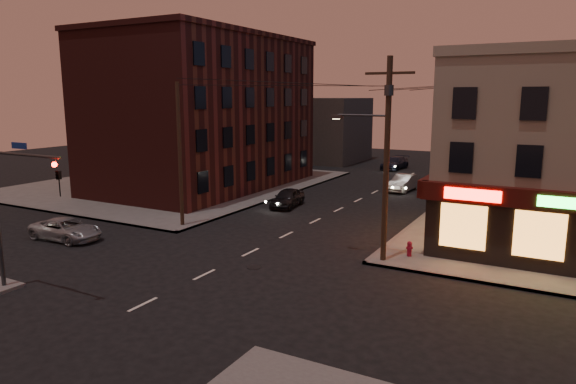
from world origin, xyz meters
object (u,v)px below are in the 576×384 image
Objects in this scene: sedan_mid at (404,183)px; sedan_far at (395,163)px; fire_hydrant at (409,248)px; sedan_near at (287,198)px; suv_cross at (66,229)px.

sedan_far is at bearing 116.82° from sedan_mid.
sedan_far is at bearing 108.45° from fire_hydrant.
sedan_mid is 19.64m from fire_hydrant.
sedan_near is at bearing 145.27° from fire_hydrant.
sedan_mid is (5.82, 10.74, 0.03)m from sedan_near.
sedan_near is 12.21m from sedan_mid.
sedan_far is (8.03, 37.79, 0.09)m from suv_cross.
fire_hydrant is (5.77, -18.77, -0.14)m from sedan_mid.
fire_hydrant is (18.62, 6.08, -0.04)m from suv_cross.
sedan_far reaches higher than fire_hydrant.
sedan_mid reaches higher than fire_hydrant.
sedan_mid reaches higher than sedan_far.
suv_cross is 19.58m from fire_hydrant.
sedan_far is at bearing 80.05° from sedan_near.
suv_cross is 38.64m from sedan_far.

